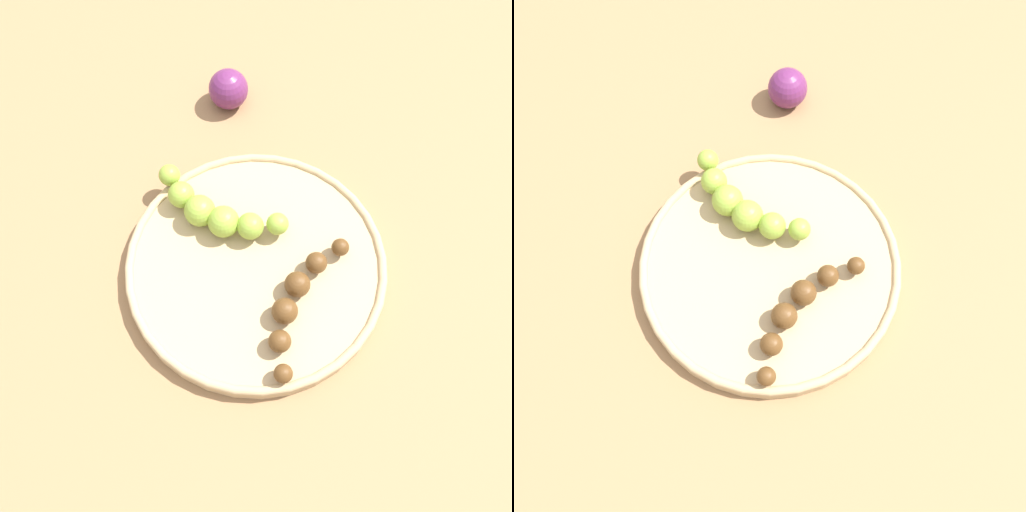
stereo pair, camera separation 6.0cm
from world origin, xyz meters
TOP-DOWN VIEW (x-y plane):
  - ground_plane at (0.00, 0.00)m, footprint 2.40×2.40m
  - fruit_bowl at (0.00, 0.00)m, footprint 0.30×0.30m
  - banana_overripe at (0.03, 0.06)m, footprint 0.18×0.06m
  - banana_green at (-0.04, -0.06)m, footprint 0.07×0.17m
  - plum_purple at (-0.22, -0.12)m, footprint 0.05×0.05m

SIDE VIEW (x-z plane):
  - ground_plane at x=0.00m, z-range 0.00..0.00m
  - fruit_bowl at x=0.00m, z-range 0.00..0.02m
  - plum_purple at x=-0.22m, z-range 0.00..0.05m
  - banana_overripe at x=0.03m, z-range 0.02..0.05m
  - banana_green at x=-0.04m, z-range 0.02..0.06m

